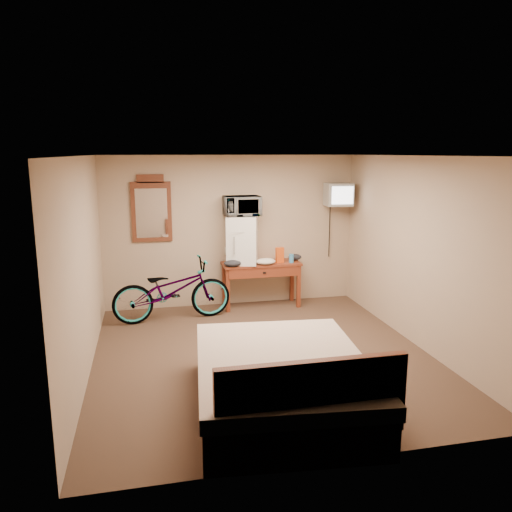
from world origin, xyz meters
name	(u,v)px	position (x,y,z in m)	size (l,w,h in m)	color
room	(263,260)	(0.00, 0.00, 1.25)	(4.60, 4.64, 2.50)	#4A3725
desk	(262,270)	(0.45, 2.00, 0.62)	(1.29, 0.51, 0.75)	maroon
mini_fridge	(242,240)	(0.14, 2.05, 1.14)	(0.59, 0.57, 0.79)	white
microwave	(242,206)	(0.14, 2.05, 1.70)	(0.57, 0.39, 0.32)	white
snack_bag	(280,255)	(0.75, 1.98, 0.88)	(0.13, 0.07, 0.25)	#DC4C13
blue_cup	(291,258)	(0.94, 1.93, 0.82)	(0.08, 0.08, 0.14)	#3987C4
cloth_cream	(266,261)	(0.49, 1.88, 0.80)	(0.32, 0.25, 0.10)	white
cloth_dark_a	(233,263)	(-0.06, 1.85, 0.80)	(0.28, 0.21, 0.11)	black
cloth_dark_b	(295,257)	(1.06, 2.10, 0.80)	(0.22, 0.18, 0.10)	black
crt_television	(338,195)	(1.77, 2.02, 1.85)	(0.46, 0.57, 0.38)	black
wall_mirror	(151,209)	(-1.29, 2.27, 1.65)	(0.63, 0.04, 1.07)	brown
bicycle	(172,290)	(-1.04, 1.64, 0.47)	(0.63, 1.80, 0.95)	black
bed	(283,382)	(-0.11, -1.37, 0.29)	(1.87, 2.36, 0.90)	brown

